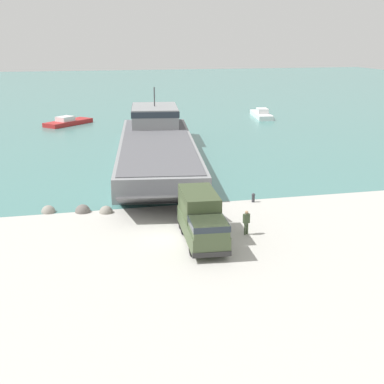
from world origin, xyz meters
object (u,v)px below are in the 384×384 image
object	(u,v)px
mooring_bollard	(253,197)
moored_boat_b	(262,114)
moored_boat_a	(68,122)
military_truck	(202,219)
soldier_on_ramp	(246,221)
landing_craft	(156,142)

from	to	relation	value
mooring_bollard	moored_boat_b	bearing A→B (deg)	68.95
moored_boat_a	mooring_bollard	bearing A→B (deg)	-25.40
moored_boat_b	moored_boat_a	bearing A→B (deg)	-169.76
military_truck	moored_boat_a	distance (m)	52.43
soldier_on_ramp	mooring_bollard	size ratio (longest dim) A/B	2.28
soldier_on_ramp	moored_boat_b	xyz separation A→B (m)	(20.28, 51.97, -0.47)
moored_boat_b	mooring_bollard	bearing A→B (deg)	-102.01
military_truck	moored_boat_a	xyz separation A→B (m)	(-8.22, 51.77, -1.11)
moored_boat_a	mooring_bollard	xyz separation A→B (m)	(14.48, -44.32, -0.04)
soldier_on_ramp	mooring_bollard	bearing A→B (deg)	140.28
moored_boat_b	mooring_bollard	distance (m)	48.21
moored_boat_b	mooring_bollard	xyz separation A→B (m)	(-17.31, -44.99, -0.11)
military_truck	moored_boat_b	size ratio (longest dim) A/B	0.82
landing_craft	moored_boat_b	size ratio (longest dim) A/B	4.25
landing_craft	moored_boat_a	world-z (taller)	landing_craft
moored_boat_b	mooring_bollard	world-z (taller)	moored_boat_b
landing_craft	mooring_bollard	world-z (taller)	landing_craft
soldier_on_ramp	moored_boat_a	bearing A→B (deg)	175.99
moored_boat_a	landing_craft	bearing A→B (deg)	-22.17
moored_boat_a	moored_boat_b	xyz separation A→B (m)	(31.79, 0.67, 0.07)
mooring_bollard	moored_boat_a	bearing A→B (deg)	108.09
military_truck	moored_boat_a	world-z (taller)	military_truck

